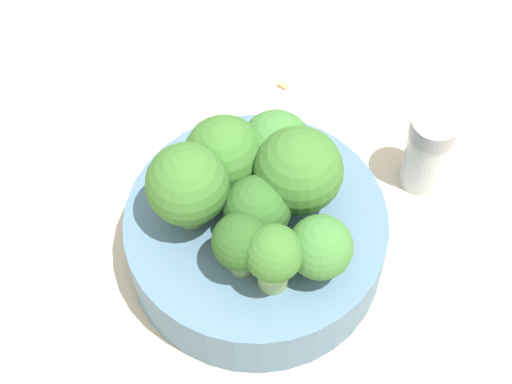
# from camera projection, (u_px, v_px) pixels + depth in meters

# --- Properties ---
(ground_plane) EXTENTS (3.00, 3.00, 0.00)m
(ground_plane) POSITION_uv_depth(u_px,v_px,m) (256.00, 255.00, 0.63)
(ground_plane) COLOR beige
(bowl) EXTENTS (0.18, 0.18, 0.05)m
(bowl) POSITION_uv_depth(u_px,v_px,m) (256.00, 238.00, 0.61)
(bowl) COLOR slate
(bowl) RESTS_ON ground_plane
(broccoli_floret_0) EXTENTS (0.04, 0.04, 0.05)m
(broccoli_floret_0) POSITION_uv_depth(u_px,v_px,m) (257.00, 209.00, 0.55)
(broccoli_floret_0) COLOR #84AD66
(broccoli_floret_0) RESTS_ON bowl
(broccoli_floret_1) EXTENTS (0.05, 0.05, 0.05)m
(broccoli_floret_1) POSITION_uv_depth(u_px,v_px,m) (276.00, 146.00, 0.59)
(broccoli_floret_1) COLOR #7A9E5B
(broccoli_floret_1) RESTS_ON bowl
(broccoli_floret_2) EXTENTS (0.04, 0.04, 0.05)m
(broccoli_floret_2) POSITION_uv_depth(u_px,v_px,m) (320.00, 248.00, 0.54)
(broccoli_floret_2) COLOR #8EB770
(broccoli_floret_2) RESTS_ON bowl
(broccoli_floret_3) EXTENTS (0.06, 0.06, 0.07)m
(broccoli_floret_3) POSITION_uv_depth(u_px,v_px,m) (188.00, 186.00, 0.55)
(broccoli_floret_3) COLOR #7A9E5B
(broccoli_floret_3) RESTS_ON bowl
(broccoli_floret_4) EXTENTS (0.04, 0.04, 0.05)m
(broccoli_floret_4) POSITION_uv_depth(u_px,v_px,m) (241.00, 243.00, 0.54)
(broccoli_floret_4) COLOR #7A9E5B
(broccoli_floret_4) RESTS_ON bowl
(broccoli_floret_5) EXTENTS (0.06, 0.06, 0.07)m
(broccoli_floret_5) POSITION_uv_depth(u_px,v_px,m) (298.00, 171.00, 0.56)
(broccoli_floret_5) COLOR #8EB770
(broccoli_floret_5) RESTS_ON bowl
(broccoli_floret_6) EXTENTS (0.06, 0.06, 0.06)m
(broccoli_floret_6) POSITION_uv_depth(u_px,v_px,m) (224.00, 156.00, 0.58)
(broccoli_floret_6) COLOR #7A9E5B
(broccoli_floret_6) RESTS_ON bowl
(broccoli_floret_7) EXTENTS (0.04, 0.04, 0.06)m
(broccoli_floret_7) POSITION_uv_depth(u_px,v_px,m) (274.00, 257.00, 0.53)
(broccoli_floret_7) COLOR #7A9E5B
(broccoli_floret_7) RESTS_ON bowl
(pepper_shaker) EXTENTS (0.04, 0.04, 0.07)m
(pepper_shaker) POSITION_uv_depth(u_px,v_px,m) (428.00, 151.00, 0.63)
(pepper_shaker) COLOR #B2B7BC
(pepper_shaker) RESTS_ON ground_plane
(almond_crumb_0) EXTENTS (0.01, 0.01, 0.01)m
(almond_crumb_0) POSITION_uv_depth(u_px,v_px,m) (282.00, 84.00, 0.71)
(almond_crumb_0) COLOR tan
(almond_crumb_0) RESTS_ON ground_plane
(almond_crumb_1) EXTENTS (0.01, 0.01, 0.01)m
(almond_crumb_1) POSITION_uv_depth(u_px,v_px,m) (157.00, 169.00, 0.66)
(almond_crumb_1) COLOR olive
(almond_crumb_1) RESTS_ON ground_plane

